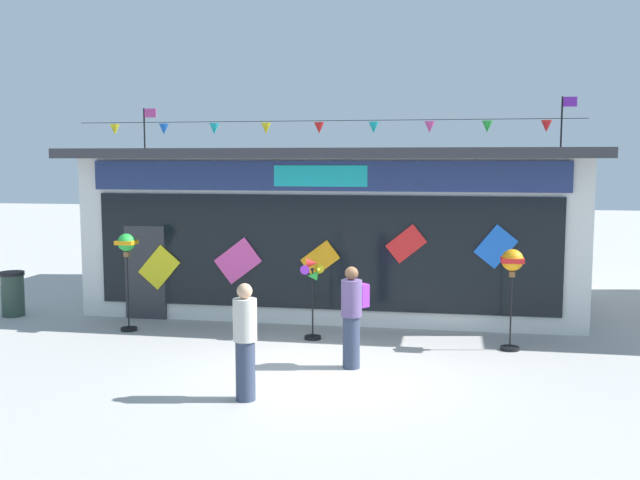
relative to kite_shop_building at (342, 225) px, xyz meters
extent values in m
plane|color=#ADAAA5|center=(0.69, -6.02, -1.83)|extent=(80.00, 80.00, 0.00)
cube|color=silver|center=(0.00, 0.05, -0.12)|extent=(10.56, 5.82, 3.42)
cube|color=#333338|center=(0.00, -0.35, 1.69)|extent=(10.96, 6.63, 0.20)
cube|color=navy|center=(0.00, -2.90, 1.24)|extent=(9.72, 0.08, 0.61)
cube|color=#19B7BC|center=(0.00, -2.93, 1.24)|extent=(1.90, 0.04, 0.42)
cube|color=black|center=(0.00, -2.89, -0.31)|extent=(9.51, 0.06, 2.34)
cube|color=#333338|center=(-3.80, -2.89, -0.83)|extent=(0.90, 0.07, 2.00)
cube|color=yellow|center=(-3.46, -2.95, -0.70)|extent=(0.95, 0.03, 0.97)
cube|color=#EA4CA3|center=(-1.73, -2.95, -0.52)|extent=(1.03, 0.03, 0.99)
cube|color=orange|center=(0.00, -2.95, -0.44)|extent=(0.82, 0.03, 0.78)
cube|color=red|center=(1.73, -2.95, -0.09)|extent=(0.83, 0.03, 0.79)
cube|color=blue|center=(3.47, -2.95, -0.11)|extent=(0.85, 0.03, 0.87)
cylinder|color=black|center=(0.00, -3.06, 2.33)|extent=(10.14, 0.01, 0.01)
cone|color=yellow|center=(-4.32, -3.06, 2.19)|extent=(0.20, 0.20, 0.22)
cone|color=blue|center=(-3.24, -3.06, 2.19)|extent=(0.20, 0.20, 0.22)
cone|color=#19B7BC|center=(-2.16, -3.06, 2.19)|extent=(0.20, 0.20, 0.22)
cone|color=yellow|center=(-1.08, -3.06, 2.19)|extent=(0.20, 0.20, 0.22)
cone|color=red|center=(0.00, -3.06, 2.19)|extent=(0.20, 0.20, 0.22)
cone|color=#19B7BC|center=(1.08, -3.06, 2.19)|extent=(0.20, 0.20, 0.22)
cone|color=#EA4CA3|center=(2.16, -3.06, 2.19)|extent=(0.20, 0.20, 0.22)
cone|color=green|center=(3.24, -3.06, 2.19)|extent=(0.20, 0.20, 0.22)
cone|color=red|center=(4.32, -3.06, 2.19)|extent=(0.20, 0.20, 0.22)
cylinder|color=black|center=(-5.03, 0.05, 2.32)|extent=(0.04, 0.04, 1.06)
cube|color=#EA4CA3|center=(-4.87, 0.05, 2.73)|extent=(0.32, 0.02, 0.22)
cylinder|color=black|center=(5.03, 0.05, 2.39)|extent=(0.04, 0.04, 1.20)
cube|color=purple|center=(5.19, 0.05, 2.87)|extent=(0.32, 0.02, 0.22)
cylinder|color=black|center=(-3.70, -3.99, -1.80)|extent=(0.33, 0.33, 0.06)
cylinder|color=black|center=(-3.70, -3.99, -1.03)|extent=(0.03, 0.03, 1.60)
sphere|color=green|center=(-3.70, -3.99, -0.06)|extent=(0.35, 0.35, 0.35)
cube|color=orange|center=(-3.70, -3.99, -0.06)|extent=(0.36, 0.36, 0.08)
cube|color=brown|center=(-3.70, -3.99, -0.29)|extent=(0.10, 0.10, 0.10)
cylinder|color=black|center=(0.05, -4.02, -1.80)|extent=(0.32, 0.32, 0.06)
cylinder|color=black|center=(0.05, -4.02, -1.16)|extent=(0.03, 0.03, 1.35)
cylinder|color=black|center=(0.05, -4.06, -0.48)|extent=(0.06, 0.04, 0.06)
cone|color=yellow|center=(0.17, -4.06, -0.48)|extent=(0.18, 0.19, 0.18)
cone|color=red|center=(0.05, -4.06, -0.36)|extent=(0.19, 0.18, 0.18)
cone|color=purple|center=(-0.07, -4.06, -0.48)|extent=(0.18, 0.19, 0.18)
cone|color=green|center=(0.05, -4.06, -0.61)|extent=(0.19, 0.18, 0.18)
cylinder|color=black|center=(3.68, -4.17, -1.80)|extent=(0.34, 0.34, 0.06)
cylinder|color=black|center=(3.68, -4.17, -1.11)|extent=(0.03, 0.03, 1.44)
sphere|color=orange|center=(3.68, -4.17, -0.20)|extent=(0.39, 0.39, 0.39)
cube|color=red|center=(3.68, -4.17, -0.20)|extent=(0.40, 0.40, 0.09)
cube|color=brown|center=(3.68, -4.17, -0.45)|extent=(0.10, 0.10, 0.10)
cylinder|color=#333D56|center=(-0.23, -7.64, -1.40)|extent=(0.28, 0.28, 0.86)
cylinder|color=beige|center=(-0.23, -7.64, -0.67)|extent=(0.34, 0.34, 0.60)
sphere|color=tan|center=(-0.23, -7.64, -0.26)|extent=(0.22, 0.22, 0.22)
cylinder|color=#333D56|center=(1.03, -5.79, -1.40)|extent=(0.28, 0.28, 0.86)
cylinder|color=#604C7F|center=(1.03, -5.79, -0.67)|extent=(0.34, 0.34, 0.60)
sphere|color=brown|center=(1.03, -5.79, -0.26)|extent=(0.22, 0.22, 0.22)
cube|color=purple|center=(1.16, -5.64, -0.64)|extent=(0.30, 0.29, 0.38)
cylinder|color=#2D4238|center=(-6.77, -3.15, -1.38)|extent=(0.48, 0.48, 0.90)
cylinder|color=black|center=(-6.77, -3.15, -0.89)|extent=(0.52, 0.52, 0.08)
camera|label=1|loc=(2.57, -17.28, 1.57)|focal=40.70mm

